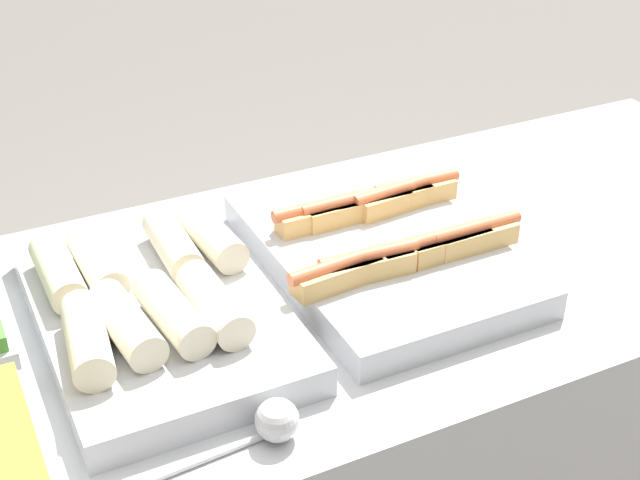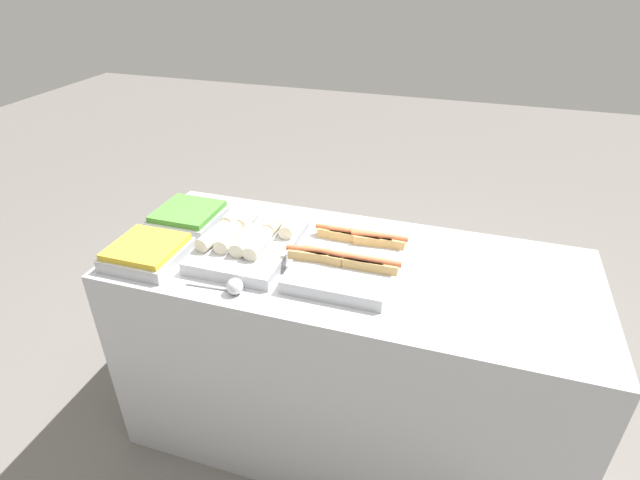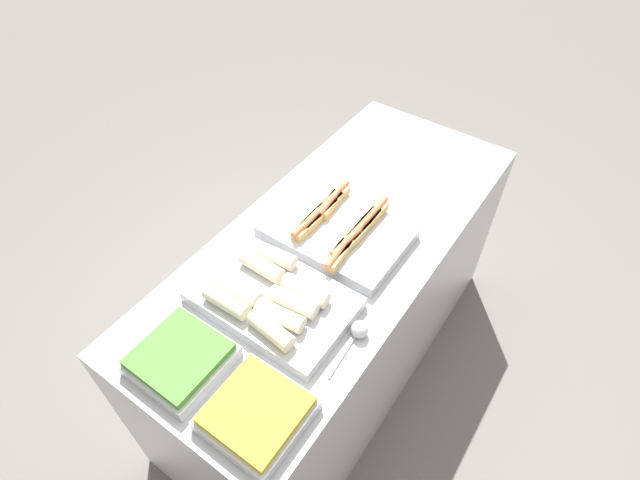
# 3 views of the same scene
# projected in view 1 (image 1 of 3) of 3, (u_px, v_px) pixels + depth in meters

# --- Properties ---
(counter) EXTENTS (1.82, 0.77, 0.92)m
(counter) POSITION_uv_depth(u_px,v_px,m) (375.00, 461.00, 1.76)
(counter) COLOR #B7BABF
(counter) RESTS_ON ground_plane
(tray_hotdogs) EXTENTS (0.42, 0.53, 0.10)m
(tray_hotdogs) POSITION_uv_depth(u_px,v_px,m) (382.00, 246.00, 1.50)
(tray_hotdogs) COLOR #B7BABF
(tray_hotdogs) RESTS_ON counter
(tray_wraps) EXTENTS (0.34, 0.53, 0.11)m
(tray_wraps) POSITION_uv_depth(u_px,v_px,m) (153.00, 304.00, 1.35)
(tray_wraps) COLOR #B7BABF
(tray_wraps) RESTS_ON counter
(serving_spoon_near) EXTENTS (0.22, 0.06, 0.06)m
(serving_spoon_near) POSITION_uv_depth(u_px,v_px,m) (271.00, 423.00, 1.14)
(serving_spoon_near) COLOR silver
(serving_spoon_near) RESTS_ON counter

